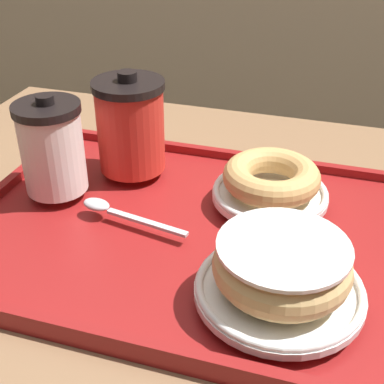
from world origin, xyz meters
TOP-DOWN VIEW (x-y plane):
  - cafe_table at (0.00, 0.00)m, footprint 0.85×0.76m
  - serving_tray at (0.03, -0.01)m, footprint 0.53×0.39m
  - coffee_cup_front at (-0.15, 0.01)m, footprint 0.08×0.08m
  - coffee_cup_rear at (-0.08, 0.09)m, footprint 0.09×0.09m
  - plate_with_chocolate_donut at (0.15, -0.10)m, footprint 0.16×0.16m
  - donut_chocolate_glazed at (0.15, -0.10)m, footprint 0.13×0.13m
  - plate_with_plain_donut at (0.11, 0.07)m, footprint 0.14×0.14m
  - donut_plain at (0.11, 0.07)m, footprint 0.12×0.12m
  - spoon at (-0.06, -0.02)m, footprint 0.14×0.04m

SIDE VIEW (x-z plane):
  - cafe_table at x=0.00m, z-range 0.19..0.93m
  - serving_tray at x=0.03m, z-range 0.73..0.76m
  - spoon at x=-0.06m, z-range 0.76..0.77m
  - plate_with_chocolate_donut at x=0.15m, z-range 0.76..0.78m
  - plate_with_plain_donut at x=0.11m, z-range 0.76..0.78m
  - donut_plain at x=0.11m, z-range 0.78..0.81m
  - donut_chocolate_glazed at x=0.15m, z-range 0.78..0.82m
  - coffee_cup_front at x=-0.15m, z-range 0.76..0.88m
  - coffee_cup_rear at x=-0.08m, z-range 0.76..0.89m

